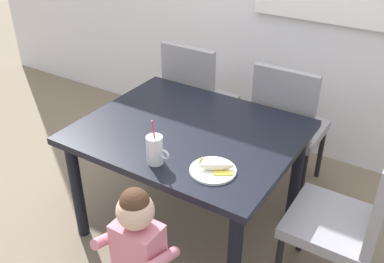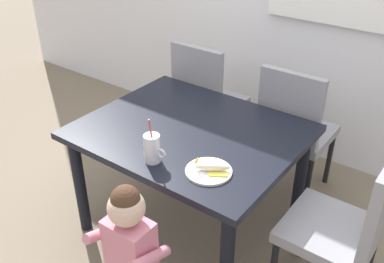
{
  "view_description": "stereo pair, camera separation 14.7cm",
  "coord_description": "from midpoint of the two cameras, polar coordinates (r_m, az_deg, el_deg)",
  "views": [
    {
      "loc": [
        1.15,
        -1.8,
        1.97
      ],
      "look_at": [
        0.08,
        -0.1,
        0.78
      ],
      "focal_mm": 40.69,
      "sensor_mm": 36.0,
      "label": 1
    },
    {
      "loc": [
        1.28,
        -1.71,
        1.97
      ],
      "look_at": [
        0.08,
        -0.1,
        0.78
      ],
      "focal_mm": 40.69,
      "sensor_mm": 36.0,
      "label": 2
    }
  ],
  "objects": [
    {
      "name": "dining_chair_right",
      "position": [
        2.97,
        10.97,
        1.17
      ],
      "size": [
        0.44,
        0.45,
        0.96
      ],
      "rotation": [
        0.0,
        0.0,
        3.14
      ],
      "color": "gray",
      "rests_on": "ground"
    },
    {
      "name": "dining_chair_left",
      "position": [
        3.27,
        -0.72,
        4.65
      ],
      "size": [
        0.44,
        0.44,
        0.96
      ],
      "rotation": [
        0.0,
        0.0,
        3.14
      ],
      "color": "gray",
      "rests_on": "ground"
    },
    {
      "name": "dining_table",
      "position": [
        2.52,
        -2.06,
        -1.62
      ],
      "size": [
        1.22,
        1.0,
        0.72
      ],
      "color": "black",
      "rests_on": "ground"
    },
    {
      "name": "peeled_banana",
      "position": [
        2.11,
        1.29,
        -4.62
      ],
      "size": [
        0.17,
        0.14,
        0.07
      ],
      "rotation": [
        0.0,
        0.0,
        0.57
      ],
      "color": "#F4EAC6",
      "rests_on": "snack_plate"
    },
    {
      "name": "ground_plane",
      "position": [
        2.91,
        -1.83,
        -12.12
      ],
      "size": [
        24.0,
        24.0,
        0.0
      ],
      "primitive_type": "plane",
      "color": "#7A6B56"
    },
    {
      "name": "snack_plate",
      "position": [
        2.12,
        0.77,
        -5.16
      ],
      "size": [
        0.23,
        0.23,
        0.01
      ],
      "primitive_type": "cylinder",
      "color": "white",
      "rests_on": "dining_table"
    },
    {
      "name": "milk_cup",
      "position": [
        2.17,
        -6.8,
        -2.64
      ],
      "size": [
        0.13,
        0.08,
        0.25
      ],
      "color": "silver",
      "rests_on": "dining_table"
    },
    {
      "name": "toddler_standing",
      "position": [
        2.06,
        -9.2,
        -14.48
      ],
      "size": [
        0.33,
        0.24,
        0.84
      ],
      "color": "#3F4760",
      "rests_on": "ground"
    },
    {
      "name": "dining_chair_far",
      "position": [
        2.27,
        18.56,
        -10.46
      ],
      "size": [
        0.44,
        0.44,
        0.96
      ],
      "rotation": [
        0.0,
        0.0,
        -1.57
      ],
      "color": "gray",
      "rests_on": "ground"
    }
  ]
}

